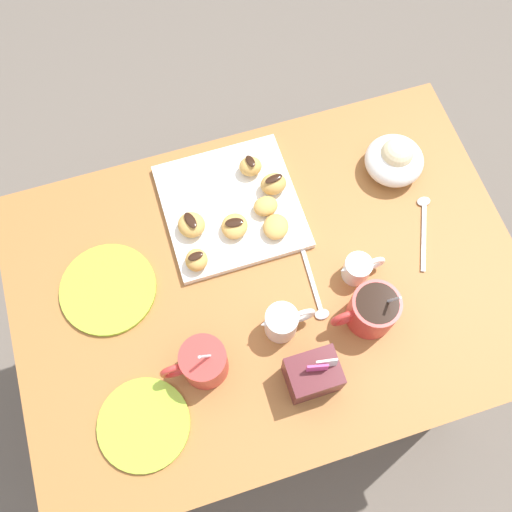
{
  "coord_description": "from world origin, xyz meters",
  "views": [
    {
      "loc": [
        0.13,
        0.34,
        1.75
      ],
      "look_at": [
        0.01,
        -0.05,
        0.72
      ],
      "focal_mm": 40.47,
      "sensor_mm": 36.0,
      "label": 1
    }
  ],
  "objects_px": {
    "coffee_mug_red_right": "(203,362)",
    "saucer_lime_left": "(144,425)",
    "beignet_5": "(250,166)",
    "pastry_plate_square": "(231,206)",
    "beignet_3": "(276,227)",
    "sugar_caddy": "(313,375)",
    "saucer_lime_right": "(108,289)",
    "chocolate_sauce_pitcher": "(358,268)",
    "beignet_1": "(191,225)",
    "cream_pitcher_white": "(282,322)",
    "coffee_mug_red_left": "(372,310)",
    "beignet_4": "(273,184)",
    "dining_table": "(267,305)",
    "beignet_0": "(235,226)",
    "beignet_2": "(266,206)",
    "beignet_6": "(197,260)",
    "ice_cream_bowl": "(395,159)"
  },
  "relations": [
    {
      "from": "coffee_mug_red_right",
      "to": "saucer_lime_left",
      "type": "height_order",
      "value": "coffee_mug_red_right"
    },
    {
      "from": "coffee_mug_red_right",
      "to": "beignet_5",
      "type": "distance_m",
      "value": 0.41
    },
    {
      "from": "pastry_plate_square",
      "to": "beignet_3",
      "type": "height_order",
      "value": "beignet_3"
    },
    {
      "from": "sugar_caddy",
      "to": "saucer_lime_right",
      "type": "relative_size",
      "value": 0.58
    },
    {
      "from": "chocolate_sauce_pitcher",
      "to": "beignet_1",
      "type": "bearing_deg",
      "value": -33.02
    },
    {
      "from": "cream_pitcher_white",
      "to": "beignet_5",
      "type": "xyz_separation_m",
      "value": [
        -0.04,
        -0.33,
        -0.01
      ]
    },
    {
      "from": "coffee_mug_red_left",
      "to": "saucer_lime_right",
      "type": "relative_size",
      "value": 0.72
    },
    {
      "from": "coffee_mug_red_left",
      "to": "saucer_lime_left",
      "type": "height_order",
      "value": "coffee_mug_red_left"
    },
    {
      "from": "beignet_4",
      "to": "dining_table",
      "type": "bearing_deg",
      "value": 69.62
    },
    {
      "from": "beignet_0",
      "to": "beignet_4",
      "type": "bearing_deg",
      "value": -147.51
    },
    {
      "from": "chocolate_sauce_pitcher",
      "to": "beignet_3",
      "type": "distance_m",
      "value": 0.18
    },
    {
      "from": "coffee_mug_red_left",
      "to": "beignet_0",
      "type": "xyz_separation_m",
      "value": [
        0.19,
        -0.24,
        -0.02
      ]
    },
    {
      "from": "cream_pitcher_white",
      "to": "saucer_lime_right",
      "type": "relative_size",
      "value": 0.57
    },
    {
      "from": "beignet_1",
      "to": "beignet_0",
      "type": "bearing_deg",
      "value": 161.62
    },
    {
      "from": "beignet_3",
      "to": "beignet_4",
      "type": "relative_size",
      "value": 1.04
    },
    {
      "from": "pastry_plate_square",
      "to": "beignet_2",
      "type": "bearing_deg",
      "value": 153.03
    },
    {
      "from": "beignet_1",
      "to": "cream_pitcher_white",
      "type": "bearing_deg",
      "value": 114.04
    },
    {
      "from": "beignet_6",
      "to": "beignet_5",
      "type": "bearing_deg",
      "value": -133.84
    },
    {
      "from": "beignet_2",
      "to": "beignet_1",
      "type": "bearing_deg",
      "value": -1.07
    },
    {
      "from": "dining_table",
      "to": "saucer_lime_right",
      "type": "distance_m",
      "value": 0.34
    },
    {
      "from": "beignet_2",
      "to": "beignet_4",
      "type": "relative_size",
      "value": 0.93
    },
    {
      "from": "saucer_lime_right",
      "to": "beignet_2",
      "type": "xyz_separation_m",
      "value": [
        -0.34,
        -0.07,
        0.03
      ]
    },
    {
      "from": "beignet_2",
      "to": "beignet_5",
      "type": "relative_size",
      "value": 1.07
    },
    {
      "from": "coffee_mug_red_right",
      "to": "ice_cream_bowl",
      "type": "xyz_separation_m",
      "value": [
        -0.48,
        -0.28,
        -0.01
      ]
    },
    {
      "from": "dining_table",
      "to": "coffee_mug_red_left",
      "type": "xyz_separation_m",
      "value": [
        -0.16,
        0.12,
        0.19
      ]
    },
    {
      "from": "coffee_mug_red_left",
      "to": "beignet_4",
      "type": "relative_size",
      "value": 2.52
    },
    {
      "from": "sugar_caddy",
      "to": "chocolate_sauce_pitcher",
      "type": "bearing_deg",
      "value": -132.26
    },
    {
      "from": "beignet_5",
      "to": "beignet_4",
      "type": "bearing_deg",
      "value": 120.77
    },
    {
      "from": "chocolate_sauce_pitcher",
      "to": "beignet_2",
      "type": "distance_m",
      "value": 0.22
    },
    {
      "from": "saucer_lime_left",
      "to": "saucer_lime_right",
      "type": "bearing_deg",
      "value": -88.32
    },
    {
      "from": "cream_pitcher_white",
      "to": "beignet_6",
      "type": "xyz_separation_m",
      "value": [
        0.12,
        -0.16,
        -0.01
      ]
    },
    {
      "from": "coffee_mug_red_right",
      "to": "beignet_3",
      "type": "height_order",
      "value": "coffee_mug_red_right"
    },
    {
      "from": "coffee_mug_red_left",
      "to": "cream_pitcher_white",
      "type": "xyz_separation_m",
      "value": [
        0.16,
        -0.03,
        -0.01
      ]
    },
    {
      "from": "beignet_6",
      "to": "dining_table",
      "type": "bearing_deg",
      "value": 148.82
    },
    {
      "from": "saucer_lime_left",
      "to": "beignet_4",
      "type": "height_order",
      "value": "beignet_4"
    },
    {
      "from": "coffee_mug_red_right",
      "to": "sugar_caddy",
      "type": "xyz_separation_m",
      "value": [
        -0.18,
        0.08,
        -0.01
      ]
    },
    {
      "from": "ice_cream_bowl",
      "to": "pastry_plate_square",
      "type": "bearing_deg",
      "value": -2.02
    },
    {
      "from": "beignet_3",
      "to": "beignet_0",
      "type": "bearing_deg",
      "value": -17.89
    },
    {
      "from": "saucer_lime_left",
      "to": "dining_table",
      "type": "bearing_deg",
      "value": -147.26
    },
    {
      "from": "sugar_caddy",
      "to": "beignet_5",
      "type": "xyz_separation_m",
      "value": [
        -0.02,
        -0.43,
        -0.01
      ]
    },
    {
      "from": "coffee_mug_red_left",
      "to": "saucer_lime_left",
      "type": "bearing_deg",
      "value": 8.35
    },
    {
      "from": "beignet_3",
      "to": "beignet_4",
      "type": "xyz_separation_m",
      "value": [
        -0.02,
        -0.09,
        0.01
      ]
    },
    {
      "from": "beignet_5",
      "to": "beignet_6",
      "type": "relative_size",
      "value": 1.03
    },
    {
      "from": "dining_table",
      "to": "beignet_2",
      "type": "height_order",
      "value": "beignet_2"
    },
    {
      "from": "dining_table",
      "to": "beignet_5",
      "type": "xyz_separation_m",
      "value": [
        -0.04,
        -0.24,
        0.18
      ]
    },
    {
      "from": "coffee_mug_red_right",
      "to": "beignet_0",
      "type": "distance_m",
      "value": 0.27
    },
    {
      "from": "dining_table",
      "to": "saucer_lime_right",
      "type": "relative_size",
      "value": 5.33
    },
    {
      "from": "coffee_mug_red_left",
      "to": "beignet_6",
      "type": "height_order",
      "value": "coffee_mug_red_left"
    },
    {
      "from": "chocolate_sauce_pitcher",
      "to": "beignet_2",
      "type": "bearing_deg",
      "value": -54.49
    },
    {
      "from": "beignet_5",
      "to": "beignet_6",
      "type": "xyz_separation_m",
      "value": [
        0.16,
        0.16,
        -0.0
      ]
    }
  ]
}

